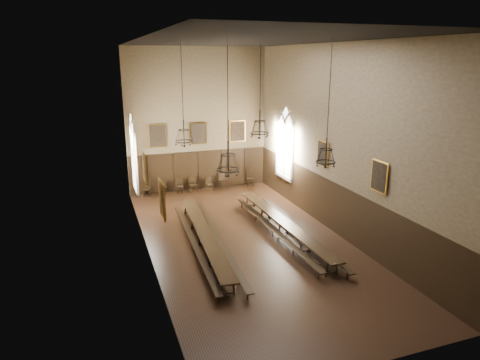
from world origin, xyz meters
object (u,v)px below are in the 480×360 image
bench_right_inner (273,231)px  chandelier_back_right (260,128)px  chair_1 (163,190)px  chandelier_front_left (228,162)px  bench_left_outer (194,245)px  chair_5 (223,184)px  chandelier_back_left (184,135)px  table_right (283,228)px  bench_left_inner (219,241)px  bench_right_outer (299,231)px  chair_3 (193,187)px  chair_0 (147,192)px  chair_4 (210,186)px  chair_2 (180,189)px  table_left (204,239)px  chandelier_front_right (326,153)px  chair_7 (250,181)px

bench_right_inner → chandelier_back_right: chandelier_back_right is taller
chair_1 → chandelier_front_left: 11.90m
bench_left_outer → bench_right_inner: bearing=4.2°
chair_1 → chair_5: bearing=19.9°
chair_1 → chandelier_back_left: 7.54m
table_right → bench_left_inner: (-3.32, -0.20, -0.08)m
bench_right_outer → chair_3: bearing=109.9°
table_right → chair_1: bearing=117.9°
bench_right_inner → chair_1: chair_1 is taller
chair_5 → chair_0: bearing=170.9°
chair_5 → bench_right_inner: bearing=-99.5°
chair_3 → chair_4: 1.10m
bench_left_inner → chair_1: size_ratio=10.11×
chair_2 → chair_3: bearing=12.5°
chair_2 → chandelier_back_right: bearing=-48.8°
chair_2 → chair_5: bearing=13.7°
table_right → bench_right_inner: 0.55m
bench_right_inner → chair_4: bearing=95.9°
bench_left_outer → bench_left_inner: size_ratio=0.95×
bench_right_outer → chandelier_front_left: size_ratio=1.97×
table_left → chandelier_front_right: (4.17, -3.16, 4.33)m
chair_1 → chair_7: (5.91, 0.04, 0.01)m
chair_7 → chandelier_front_left: bearing=-99.0°
bench_right_outer → chandelier_back_right: 5.54m
chair_0 → chandelier_front_right: bearing=-44.8°
chair_5 → chair_1: bearing=171.4°
chair_2 → chair_5: chair_5 is taller
chair_2 → chair_4: size_ratio=1.06×
table_left → chandelier_front_left: chandelier_front_left is taller
bench_left_inner → chandelier_back_right: 6.19m
bench_right_inner → chandelier_front_right: size_ratio=2.00×
table_left → chandelier_front_left: size_ratio=2.01×
bench_right_outer → chair_1: bearing=120.4°
chair_7 → chair_0: bearing=-164.2°
table_right → chair_7: (1.48, 8.42, -0.06)m
bench_right_inner → chair_0: size_ratio=10.53×
chandelier_front_left → chair_1: bearing=94.1°
chair_0 → chair_1: (0.99, -0.04, 0.03)m
bench_left_inner → chair_1: 8.65m
bench_right_outer → chair_7: 8.79m
chair_4 → chandelier_back_left: size_ratio=0.19×
bench_left_inner → chair_4: bearing=77.2°
table_left → chair_4: size_ratio=11.31×
chair_7 → chandelier_back_right: chandelier_back_right is taller
chair_5 → chair_7: (1.95, 0.01, 0.02)m
bench_left_inner → bench_right_inner: size_ratio=1.05×
chandelier_back_left → bench_right_inner: bearing=-31.8°
table_right → chair_1: (-4.43, 8.37, -0.07)m
bench_left_outer → chair_7: 10.53m
chair_3 → chair_4: (1.10, -0.06, -0.05)m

